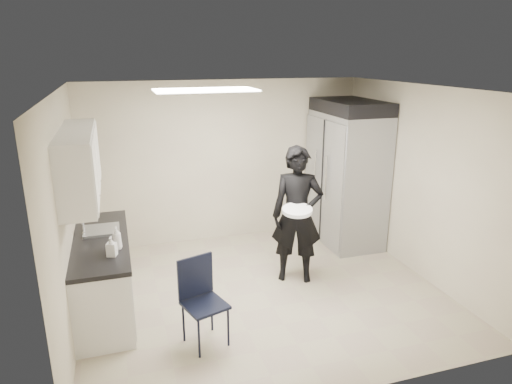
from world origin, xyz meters
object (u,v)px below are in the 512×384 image
object	(u,v)px
commercial_fridge	(346,179)
man_tuxedo	(297,215)
folding_chair	(205,305)
lower_counter	(104,276)

from	to	relation	value
commercial_fridge	man_tuxedo	world-z (taller)	commercial_fridge
folding_chair	man_tuxedo	distance (m)	1.90
folding_chair	man_tuxedo	size ratio (longest dim) A/B	0.50
commercial_fridge	folding_chair	distance (m)	3.54
lower_counter	folding_chair	distance (m)	1.48
commercial_fridge	folding_chair	bearing A→B (deg)	-142.21
lower_counter	man_tuxedo	size ratio (longest dim) A/B	1.03
man_tuxedo	commercial_fridge	bearing A→B (deg)	61.89
commercial_fridge	lower_counter	bearing A→B (deg)	-164.12
folding_chair	commercial_fridge	bearing A→B (deg)	19.97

